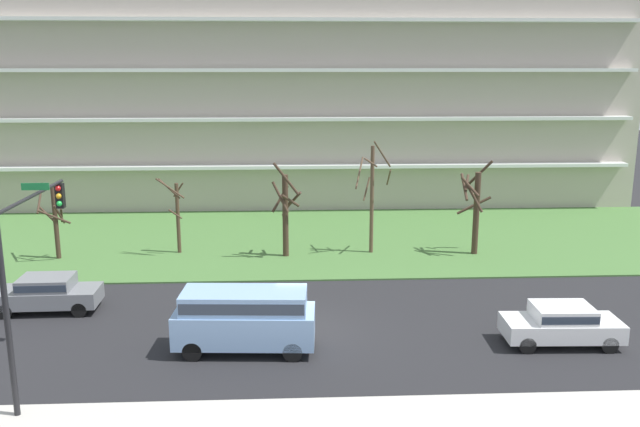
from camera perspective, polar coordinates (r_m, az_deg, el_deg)
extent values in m
plane|color=#232326|center=(27.28, -1.04, -9.92)|extent=(160.00, 160.00, 0.00)
cube|color=#477238|center=(40.55, -1.63, -2.21)|extent=(80.00, 16.00, 0.08)
cube|color=#B2A899|center=(53.62, -2.00, 10.55)|extent=(49.83, 12.84, 16.88)
cube|color=white|center=(47.26, -1.84, 4.08)|extent=(47.84, 0.90, 0.24)
cube|color=white|center=(46.87, -1.87, 8.16)|extent=(47.84, 0.90, 0.24)
cube|color=white|center=(46.72, -1.90, 12.29)|extent=(47.84, 0.90, 0.24)
cube|color=white|center=(46.81, -1.93, 16.43)|extent=(47.84, 0.90, 0.24)
cylinder|color=#423023|center=(38.70, -21.88, -0.74)|extent=(0.26, 0.26, 4.19)
cylinder|color=#423023|center=(37.84, -21.99, -0.28)|extent=(1.58, 0.57, 0.91)
cylinder|color=#423023|center=(38.61, -23.06, 1.23)|extent=(0.25, 1.49, 1.47)
cylinder|color=#423023|center=(38.24, -22.60, 0.00)|extent=(1.05, 0.71, 0.76)
cylinder|color=#423023|center=(38.38, -21.61, -0.07)|extent=(0.43, 0.71, 1.14)
cylinder|color=#423023|center=(38.62, -21.44, -0.14)|extent=(0.36, 0.75, 0.93)
cylinder|color=#4C3828|center=(37.90, -12.18, -0.46)|extent=(0.21, 0.21, 4.07)
cylinder|color=#4C3828|center=(36.80, -12.85, 2.13)|extent=(1.63, 0.54, 1.09)
cylinder|color=#4C3828|center=(36.99, -12.92, 2.12)|extent=(1.30, 0.71, 1.06)
cylinder|color=#4C3828|center=(37.49, -12.41, -0.04)|extent=(0.79, 0.26, 0.55)
cylinder|color=#4C3828|center=(37.83, -12.15, 2.02)|extent=(0.64, 0.22, 0.83)
cylinder|color=#423023|center=(36.38, -3.01, -0.26)|extent=(0.33, 0.33, 4.66)
cylinder|color=#423023|center=(35.75, -3.46, 1.43)|extent=(0.99, 0.72, 1.66)
cylinder|color=#423023|center=(36.61, -3.46, 1.27)|extent=(1.03, 0.74, 1.45)
cylinder|color=#423023|center=(36.52, -2.87, 0.49)|extent=(0.65, 0.37, 0.97)
cylinder|color=#423023|center=(35.32, -2.97, 3.03)|extent=(1.41, 0.26, 1.80)
cylinder|color=#423023|center=(36.55, -2.27, 1.20)|extent=(0.89, 1.12, 1.10)
cylinder|color=#423023|center=(35.74, -2.58, 1.11)|extent=(1.03, 0.73, 0.83)
cylinder|color=brown|center=(36.99, 4.51, 1.12)|extent=(0.22, 0.22, 6.16)
cylinder|color=brown|center=(37.02, 4.05, 2.14)|extent=(0.50, 0.69, 1.26)
cylinder|color=brown|center=(36.88, 3.43, 3.53)|extent=(0.63, 1.49, 1.62)
cylinder|color=brown|center=(36.26, 4.41, 4.43)|extent=(0.76, 0.40, 0.51)
cylinder|color=brown|center=(36.10, 5.41, 5.12)|extent=(1.14, 1.05, 1.56)
cylinder|color=brown|center=(36.82, 5.96, 3.12)|extent=(0.20, 1.88, 1.19)
cylinder|color=#423023|center=(37.78, 13.36, -0.05)|extent=(0.34, 0.34, 4.72)
cylinder|color=#423023|center=(38.00, 13.65, 3.40)|extent=(1.35, 0.69, 1.53)
cylinder|color=#423023|center=(37.48, 12.59, 2.60)|extent=(0.56, 1.23, 0.81)
cylinder|color=#423023|center=(36.99, 12.86, 2.26)|extent=(0.88, 1.19, 1.00)
cylinder|color=#423023|center=(38.61, 13.16, 0.68)|extent=(1.93, 0.37, 1.11)
cylinder|color=#423023|center=(37.08, 13.14, 1.44)|extent=(1.03, 0.84, 1.72)
cylinder|color=#423023|center=(37.30, 12.37, 2.26)|extent=(0.20, 1.58, 1.31)
cube|color=#8CB2E0|center=(25.11, -6.51, -9.65)|extent=(5.31, 2.31, 1.25)
cube|color=#8CB2E0|center=(24.74, -6.57, -7.50)|extent=(4.70, 2.11, 0.75)
cube|color=#2D3847|center=(24.74, -6.57, -7.50)|extent=(4.61, 2.15, 0.41)
cylinder|color=black|center=(26.01, -2.18, -10.24)|extent=(0.73, 0.26, 0.72)
cylinder|color=black|center=(24.38, -2.39, -11.88)|extent=(0.73, 0.26, 0.72)
cylinder|color=black|center=(26.44, -10.21, -10.05)|extent=(0.73, 0.26, 0.72)
cylinder|color=black|center=(24.84, -10.98, -11.63)|extent=(0.73, 0.26, 0.72)
cube|color=white|center=(27.22, 20.14, -9.27)|extent=(4.46, 1.95, 0.70)
cube|color=white|center=(27.00, 20.24, -8.04)|extent=(2.26, 1.73, 0.55)
cube|color=#2D3847|center=(27.00, 20.24, -8.04)|extent=(2.21, 1.77, 0.30)
cylinder|color=black|center=(28.59, 22.44, -9.15)|extent=(0.65, 0.24, 0.64)
cylinder|color=black|center=(27.26, 23.74, -10.35)|extent=(0.65, 0.24, 0.64)
cylinder|color=black|center=(27.54, 16.46, -9.52)|extent=(0.65, 0.24, 0.64)
cylinder|color=black|center=(26.16, 17.48, -10.81)|extent=(0.65, 0.24, 0.64)
cube|color=slate|center=(31.20, -22.48, -6.65)|extent=(4.44, 1.89, 0.70)
cube|color=slate|center=(31.01, -22.58, -5.56)|extent=(2.23, 1.70, 0.55)
cube|color=#2D3847|center=(31.01, -22.58, -5.56)|extent=(2.19, 1.74, 0.30)
cylinder|color=black|center=(31.15, -25.59, -7.66)|extent=(0.64, 0.23, 0.64)
cylinder|color=black|center=(32.53, -24.59, -6.71)|extent=(0.64, 0.23, 0.64)
cylinder|color=black|center=(30.14, -20.10, -7.83)|extent=(0.64, 0.23, 0.64)
cylinder|color=black|center=(31.57, -19.32, -6.83)|extent=(0.64, 0.23, 0.64)
cylinder|color=black|center=(21.55, -25.48, -7.88)|extent=(0.18, 0.18, 6.77)
cylinder|color=black|center=(23.29, -23.59, 1.42)|extent=(0.12, 5.60, 0.12)
cube|color=black|center=(25.69, -21.56, 1.43)|extent=(0.28, 0.28, 0.90)
sphere|color=red|center=(25.50, -21.72, 2.03)|extent=(0.20, 0.20, 0.20)
sphere|color=#F2A519|center=(25.55, -21.67, 1.41)|extent=(0.20, 0.20, 0.20)
sphere|color=green|center=(25.60, -21.62, 0.80)|extent=(0.20, 0.20, 0.20)
cube|color=#197238|center=(23.51, -23.41, 2.15)|extent=(0.90, 0.04, 0.24)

